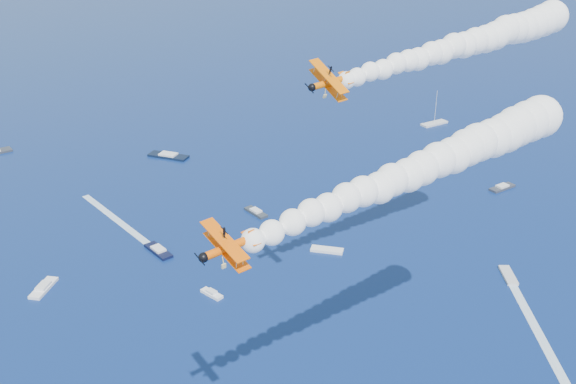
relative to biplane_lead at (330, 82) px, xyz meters
name	(u,v)px	position (x,y,z in m)	size (l,w,h in m)	color
biplane_lead	(330,82)	(0.00, 0.00, 0.00)	(7.59, 8.52, 5.13)	orange
biplane_trail	(228,247)	(-28.21, -28.14, -7.23)	(6.95, 7.80, 4.70)	#FF5F05
smoke_trail_lead	(459,46)	(27.47, 3.54, 2.09)	(55.20, 12.52, 10.38)	white
smoke_trail_trail	(416,170)	(-0.82, -23.96, -5.14)	(55.04, 13.65, 10.38)	white
spectator_boats	(120,243)	(-21.85, 67.75, -57.33)	(255.01, 164.03, 0.70)	silver
boat_wakes	(297,269)	(13.41, 36.71, -57.65)	(81.16, 127.76, 0.04)	white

